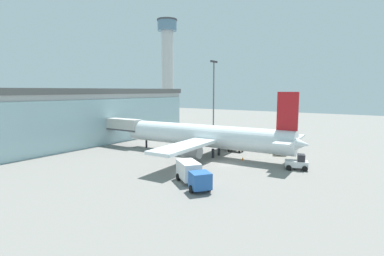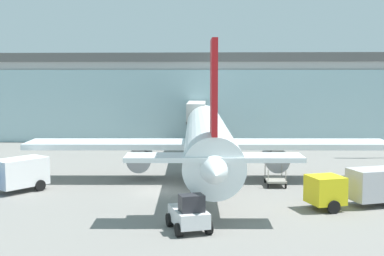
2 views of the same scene
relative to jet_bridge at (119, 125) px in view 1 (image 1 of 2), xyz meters
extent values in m
plane|color=gray|center=(-1.76, -26.50, -4.38)|extent=(240.00, 240.00, 0.00)
cube|color=#A5A5A5|center=(-1.76, 10.88, 1.07)|extent=(54.53, 16.75, 10.90)
cube|color=#9ABDC6|center=(-1.86, 2.70, 0.52)|extent=(53.24, 0.99, 9.81)
cube|color=#575757|center=(-1.76, 10.88, 7.12)|extent=(55.62, 17.09, 1.20)
cube|color=beige|center=(0.00, -0.10, 0.19)|extent=(2.34, 11.23, 2.40)
cube|color=#3F3F47|center=(0.00, -0.10, -0.86)|extent=(2.38, 11.23, 0.30)
cylinder|color=#4C4C51|center=(-0.05, 4.10, -2.70)|extent=(0.70, 0.70, 3.37)
cylinder|color=beige|center=(54.83, 30.11, 13.42)|extent=(4.73, 4.73, 35.62)
cylinder|color=slate|center=(54.83, 30.11, 33.23)|extent=(7.80, 7.80, 4.00)
cylinder|color=#3F3F44|center=(54.83, 30.11, 35.53)|extent=(8.19, 8.19, 0.60)
cylinder|color=#59595E|center=(26.57, -8.01, 5.11)|extent=(0.36, 0.36, 19.00)
cube|color=#333338|center=(26.57, -8.01, 14.86)|extent=(3.20, 0.40, 0.50)
cylinder|color=white|center=(1.77, -20.08, -0.81)|extent=(5.48, 32.74, 3.96)
cone|color=white|center=(1.01, -3.80, -0.81)|extent=(4.09, 3.18, 3.96)
cone|color=white|center=(2.53, -36.36, -0.81)|extent=(3.74, 4.16, 3.56)
cube|color=white|center=(1.84, -21.71, -1.20)|extent=(31.75, 5.67, 0.50)
cube|color=white|center=(2.48, -35.36, -0.21)|extent=(11.10, 2.91, 0.30)
cube|color=red|center=(2.46, -34.86, 4.14)|extent=(0.51, 3.21, 5.93)
cylinder|color=gray|center=(-4.18, -21.49, -2.55)|extent=(2.25, 3.29, 2.10)
cylinder|color=gray|center=(7.82, -20.93, -2.55)|extent=(2.25, 3.29, 2.10)
cylinder|color=black|center=(0.70, -22.76, -3.58)|extent=(0.50, 0.50, 1.60)
cylinder|color=black|center=(3.08, -22.65, -3.58)|extent=(0.50, 0.50, 1.60)
cylinder|color=black|center=(1.15, -6.80, -3.58)|extent=(0.40, 0.40, 1.60)
cube|color=#2659A5|center=(-15.46, -30.34, -2.98)|extent=(3.08, 3.08, 1.90)
cube|color=white|center=(-12.95, -26.98, -2.83)|extent=(4.15, 4.52, 2.20)
cylinder|color=black|center=(-14.57, -31.00, -3.93)|extent=(0.78, 0.90, 0.90)
cylinder|color=black|center=(-16.34, -29.69, -3.93)|extent=(0.78, 0.90, 0.90)
cylinder|color=black|center=(-11.47, -26.83, -3.93)|extent=(0.78, 0.90, 0.90)
cylinder|color=black|center=(-13.23, -25.52, -3.93)|extent=(0.78, 0.90, 0.90)
cube|color=yellow|center=(10.13, -31.63, -2.98)|extent=(2.80, 2.80, 1.90)
cube|color=#B2B2B7|center=(14.09, -30.24, -2.83)|extent=(4.50, 3.40, 2.20)
cylinder|color=black|center=(10.49, -32.67, -3.93)|extent=(0.95, 0.58, 0.90)
cylinder|color=black|center=(9.77, -30.59, -3.93)|extent=(0.95, 0.58, 0.90)
cylinder|color=black|center=(15.40, -30.95, -3.93)|extent=(0.95, 0.58, 0.90)
cylinder|color=black|center=(14.67, -28.87, -3.93)|extent=(0.95, 0.58, 0.90)
cube|color=#9E998C|center=(7.53, -23.79, -3.86)|extent=(1.67, 2.84, 0.16)
cylinder|color=black|center=(8.28, -24.89, -4.16)|extent=(0.13, 0.44, 0.44)
cylinder|color=#9E998C|center=(8.28, -24.89, -3.33)|extent=(0.08, 0.08, 0.90)
cylinder|color=black|center=(6.84, -24.93, -4.16)|extent=(0.13, 0.44, 0.44)
cylinder|color=#9E998C|center=(6.84, -24.93, -3.33)|extent=(0.08, 0.08, 0.90)
cylinder|color=black|center=(8.22, -22.65, -4.16)|extent=(0.13, 0.44, 0.44)
cylinder|color=#9E998C|center=(8.22, -22.65, -3.33)|extent=(0.08, 0.08, 0.90)
cylinder|color=black|center=(6.78, -22.69, -4.16)|extent=(0.13, 0.44, 0.44)
cylinder|color=#9E998C|center=(6.78, -22.69, -3.33)|extent=(0.08, 0.08, 0.90)
cube|color=silver|center=(0.99, -36.89, -3.53)|extent=(2.75, 3.61, 0.90)
cube|color=#26262B|center=(1.20, -37.50, -2.58)|extent=(1.65, 1.40, 1.00)
cylinder|color=black|center=(-0.22, -36.13, -3.98)|extent=(0.59, 0.87, 0.80)
cylinder|color=black|center=(1.48, -35.54, -3.98)|extent=(0.59, 0.87, 0.80)
cylinder|color=black|center=(0.51, -38.25, -3.98)|extent=(0.59, 0.87, 0.80)
cylinder|color=black|center=(2.21, -37.66, -3.98)|extent=(0.59, 0.87, 0.80)
cone|color=orange|center=(1.97, -27.82, -4.11)|extent=(0.36, 0.36, 0.55)
cone|color=orange|center=(16.25, -23.80, -4.11)|extent=(0.36, 0.36, 0.55)
camera|label=1|loc=(-43.79, -48.21, 7.35)|focal=28.00mm
camera|label=2|loc=(2.74, -68.14, 4.99)|focal=50.00mm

